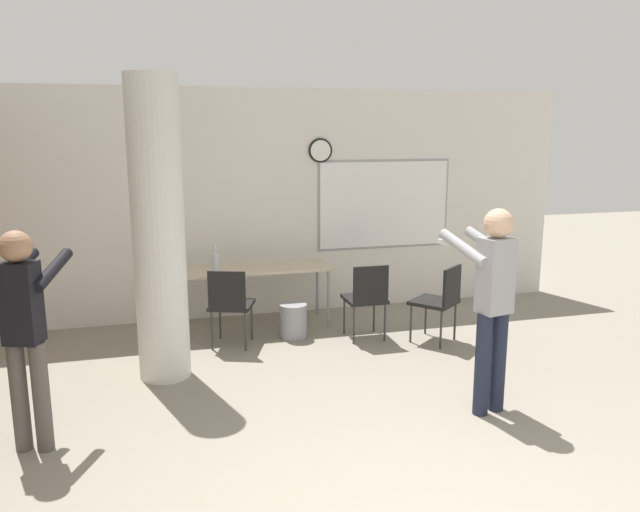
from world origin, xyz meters
The scene contains 10 objects.
wall_back centered at (0.03, 5.06, 1.40)m, with size 8.00×0.15×2.80m.
support_pillar centered at (-1.30, 3.24, 1.40)m, with size 0.48×0.48×2.80m.
folding_table centered at (-0.22, 4.52, 0.67)m, with size 1.78×0.63×0.72m.
bottle_on_table centered at (-0.69, 4.39, 0.84)m, with size 0.08×0.08×0.30m.
waste_bin centered at (0.12, 4.00, 0.19)m, with size 0.31×0.31×0.39m.
chair_mid_room centered at (1.63, 3.41, 0.51)m, with size 0.62×0.62×0.87m.
chair_table_right centered at (0.89, 3.71, 0.51)m, with size 0.45×0.45×0.87m.
chair_table_left centered at (-0.60, 3.87, 0.51)m, with size 0.56×0.56×0.87m.
person_watching_back centered at (-2.27, 2.08, 0.96)m, with size 0.50×0.65×1.64m.
person_playing_side centered at (1.26, 1.75, 1.01)m, with size 0.47×0.67×1.71m.
Camera 1 is at (-1.37, -2.57, 2.33)m, focal length 35.00 mm.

